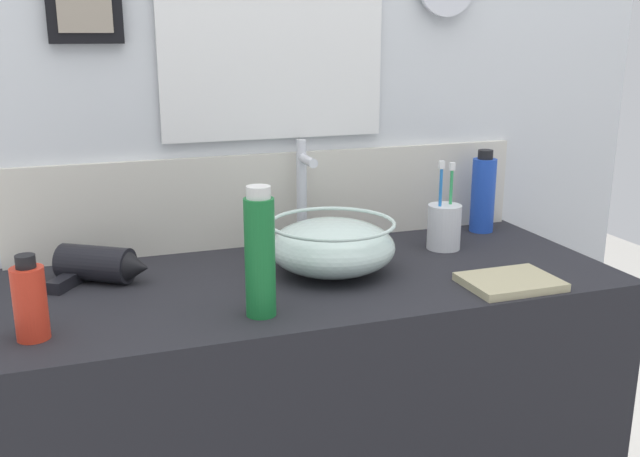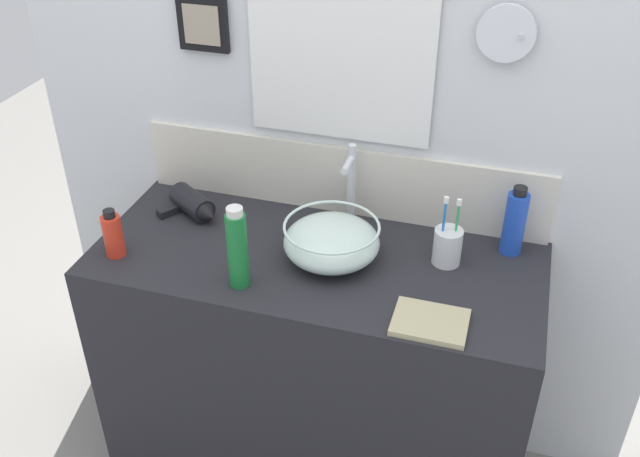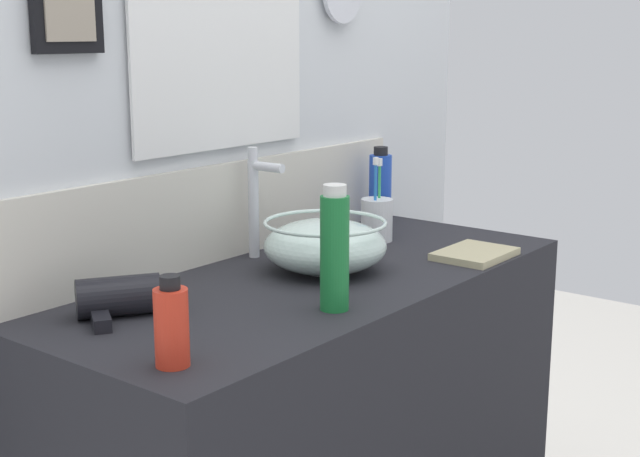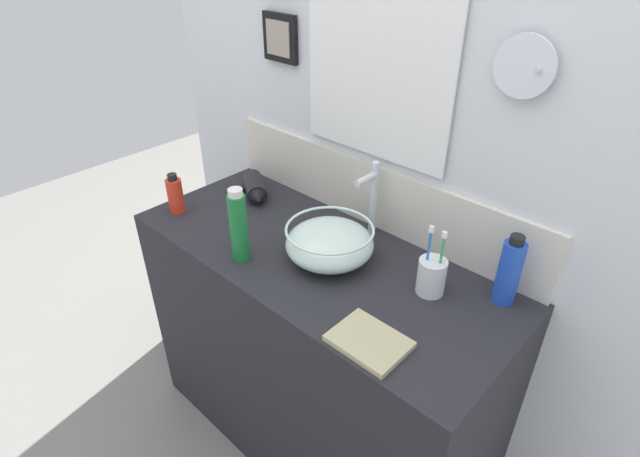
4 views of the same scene
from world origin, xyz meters
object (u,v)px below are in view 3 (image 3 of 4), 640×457
object	(u,v)px
hand_towel	(475,254)
glass_bowl_sink	(325,245)
faucet	(256,196)
shampoo_bottle	(380,188)
spray_bottle	(335,250)
soap_dispenser	(171,325)
toothbrush_cup	(377,219)
hair_drier	(126,297)

from	to	relation	value
hand_towel	glass_bowl_sink	bearing A→B (deg)	147.63
glass_bowl_sink	hand_towel	bearing A→B (deg)	-32.37
glass_bowl_sink	faucet	bearing A→B (deg)	90.00
faucet	shampoo_bottle	xyz separation A→B (m)	(0.46, -0.02, -0.04)
spray_bottle	soap_dispenser	xyz separation A→B (m)	(-0.38, 0.02, -0.05)
spray_bottle	toothbrush_cup	bearing A→B (deg)	26.63
soap_dispenser	spray_bottle	bearing A→B (deg)	-3.64
shampoo_bottle	soap_dispenser	bearing A→B (deg)	-162.45
shampoo_bottle	soap_dispenser	xyz separation A→B (m)	(-1.04, -0.33, -0.03)
faucet	spray_bottle	size ratio (longest dim) A/B	1.07
shampoo_bottle	hand_towel	xyz separation A→B (m)	(-0.16, -0.37, -0.09)
toothbrush_cup	hand_towel	bearing A→B (deg)	-89.60
glass_bowl_sink	hair_drier	bearing A→B (deg)	167.91
faucet	spray_bottle	world-z (taller)	faucet
glass_bowl_sink	faucet	size ratio (longest dim) A/B	1.05
faucet	spray_bottle	distance (m)	0.42
soap_dispenser	faucet	bearing A→B (deg)	31.01
spray_bottle	glass_bowl_sink	bearing A→B (deg)	41.51
glass_bowl_sink	shampoo_bottle	xyz separation A→B (m)	(0.46, 0.18, 0.04)
toothbrush_cup	spray_bottle	bearing A→B (deg)	-153.37
faucet	hand_towel	size ratio (longest dim) A/B	1.38
hair_drier	hand_towel	xyz separation A→B (m)	(0.76, -0.29, -0.03)
toothbrush_cup	soap_dispenser	world-z (taller)	toothbrush_cup
toothbrush_cup	shampoo_bottle	distance (m)	0.20
toothbrush_cup	glass_bowl_sink	bearing A→B (deg)	-165.95
shampoo_bottle	faucet	bearing A→B (deg)	177.94
toothbrush_cup	spray_bottle	world-z (taller)	spray_bottle
soap_dispenser	glass_bowl_sink	bearing A→B (deg)	14.72
hair_drier	spray_bottle	world-z (taller)	spray_bottle
glass_bowl_sink	soap_dispenser	distance (m)	0.59
hair_drier	hand_towel	size ratio (longest dim) A/B	1.16
faucet	hand_towel	distance (m)	0.51
toothbrush_cup	soap_dispenser	bearing A→B (deg)	-165.51
glass_bowl_sink	hand_towel	size ratio (longest dim) A/B	1.45
hair_drier	spray_bottle	distance (m)	0.38
toothbrush_cup	spray_bottle	size ratio (longest dim) A/B	0.89
glass_bowl_sink	spray_bottle	size ratio (longest dim) A/B	1.12
hair_drier	spray_bottle	size ratio (longest dim) A/B	0.90
toothbrush_cup	hair_drier	bearing A→B (deg)	178.33
glass_bowl_sink	shampoo_bottle	world-z (taller)	shampoo_bottle
hair_drier	spray_bottle	xyz separation A→B (m)	(0.26, -0.27, 0.08)
hair_drier	glass_bowl_sink	bearing A→B (deg)	-12.09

